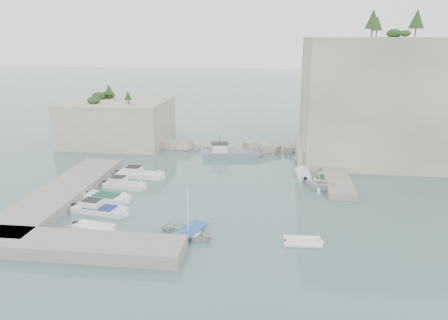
# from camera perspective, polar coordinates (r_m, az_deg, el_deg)

# --- Properties ---
(ground) EXTENTS (400.00, 400.00, 0.00)m
(ground) POSITION_cam_1_polar(r_m,az_deg,el_deg) (46.98, -0.91, -5.51)
(ground) COLOR #4B716C
(ground) RESTS_ON ground
(cliff_east) EXTENTS (26.00, 22.00, 17.00)m
(cliff_east) POSITION_cam_1_polar(r_m,az_deg,el_deg) (68.96, 21.38, 7.61)
(cliff_east) COLOR beige
(cliff_east) RESTS_ON ground
(cliff_terrace) EXTENTS (8.00, 10.00, 2.50)m
(cliff_terrace) POSITION_cam_1_polar(r_m,az_deg,el_deg) (63.71, 13.05, 1.02)
(cliff_terrace) COLOR beige
(cliff_terrace) RESTS_ON ground
(outcrop_west) EXTENTS (16.00, 14.00, 7.00)m
(outcrop_west) POSITION_cam_1_polar(r_m,az_deg,el_deg) (74.40, -13.66, 4.87)
(outcrop_west) COLOR beige
(outcrop_west) RESTS_ON ground
(quay_west) EXTENTS (5.00, 24.00, 1.10)m
(quay_west) POSITION_cam_1_polar(r_m,az_deg,el_deg) (50.99, -20.41, -4.14)
(quay_west) COLOR #9E9689
(quay_west) RESTS_ON ground
(quay_south) EXTENTS (18.00, 4.00, 1.10)m
(quay_south) POSITION_cam_1_polar(r_m,az_deg,el_deg) (38.53, -18.80, -10.53)
(quay_south) COLOR #9E9689
(quay_south) RESTS_ON ground
(ledge_east) EXTENTS (3.00, 16.00, 0.80)m
(ledge_east) POSITION_cam_1_polar(r_m,az_deg,el_deg) (56.36, 14.28, -1.90)
(ledge_east) COLOR #9E9689
(ledge_east) RESTS_ON ground
(breakwater) EXTENTS (28.00, 3.00, 1.40)m
(breakwater) POSITION_cam_1_polar(r_m,az_deg,el_deg) (67.72, 0.83, 1.83)
(breakwater) COLOR beige
(breakwater) RESTS_ON ground
(motorboat_a) EXTENTS (6.62, 2.42, 1.40)m
(motorboat_a) POSITION_cam_1_polar(r_m,az_deg,el_deg) (56.22, -10.88, -2.16)
(motorboat_a) COLOR white
(motorboat_a) RESTS_ON ground
(motorboat_b) EXTENTS (5.55, 2.42, 1.40)m
(motorboat_b) POSITION_cam_1_polar(r_m,az_deg,el_deg) (52.62, -12.83, -3.54)
(motorboat_b) COLOR silver
(motorboat_b) RESTS_ON ground
(motorboat_c) EXTENTS (5.77, 3.11, 0.70)m
(motorboat_c) POSITION_cam_1_polar(r_m,az_deg,el_deg) (49.29, -15.07, -5.04)
(motorboat_c) COLOR white
(motorboat_c) RESTS_ON ground
(motorboat_d) EXTENTS (6.50, 2.85, 1.40)m
(motorboat_d) POSITION_cam_1_polar(r_m,az_deg,el_deg) (46.02, -15.87, -6.62)
(motorboat_d) COLOR white
(motorboat_d) RESTS_ON ground
(motorboat_e) EXTENTS (4.34, 2.39, 0.70)m
(motorboat_e) POSITION_cam_1_polar(r_m,az_deg,el_deg) (42.14, -16.63, -8.83)
(motorboat_e) COLOR white
(motorboat_e) RESTS_ON ground
(rowboat) EXTENTS (5.98, 5.17, 1.04)m
(rowboat) POSITION_cam_1_polar(r_m,az_deg,el_deg) (39.54, -4.66, -9.86)
(rowboat) COLOR white
(rowboat) RESTS_ON ground
(inflatable_dinghy) EXTENTS (3.55, 1.82, 0.44)m
(inflatable_dinghy) POSITION_cam_1_polar(r_m,az_deg,el_deg) (38.68, 10.18, -10.69)
(inflatable_dinghy) COLOR white
(inflatable_dinghy) RESTS_ON ground
(tender_east_a) EXTENTS (4.51, 4.17, 1.96)m
(tender_east_a) POSITION_cam_1_polar(r_m,az_deg,el_deg) (51.87, 12.38, -3.80)
(tender_east_a) COLOR silver
(tender_east_a) RESTS_ON ground
(tender_east_b) EXTENTS (2.23, 4.27, 0.70)m
(tender_east_b) POSITION_cam_1_polar(r_m,az_deg,el_deg) (54.85, 12.50, -2.72)
(tender_east_b) COLOR white
(tender_east_b) RESTS_ON ground
(tender_east_c) EXTENTS (1.93, 4.98, 0.70)m
(tender_east_c) POSITION_cam_1_polar(r_m,az_deg,el_deg) (56.34, 10.25, -2.09)
(tender_east_c) COLOR silver
(tender_east_c) RESTS_ON ground
(tender_east_d) EXTENTS (4.99, 2.07, 1.89)m
(tender_east_d) POSITION_cam_1_polar(r_m,az_deg,el_deg) (60.37, 11.30, -0.93)
(tender_east_d) COLOR white
(tender_east_d) RESTS_ON ground
(work_boat) EXTENTS (9.37, 4.10, 2.20)m
(work_boat) POSITION_cam_1_polar(r_m,az_deg,el_deg) (64.38, 0.92, 0.44)
(work_boat) COLOR slate
(work_boat) RESTS_ON ground
(rowboat_mast) EXTENTS (0.10, 0.10, 4.20)m
(rowboat_mast) POSITION_cam_1_polar(r_m,az_deg,el_deg) (38.47, -4.75, -6.35)
(rowboat_mast) COLOR white
(rowboat_mast) RESTS_ON rowboat
(vegetation) EXTENTS (53.48, 13.88, 13.40)m
(vegetation) POSITION_cam_1_polar(r_m,az_deg,el_deg) (68.72, 17.58, 15.84)
(vegetation) COLOR #1E4219
(vegetation) RESTS_ON ground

